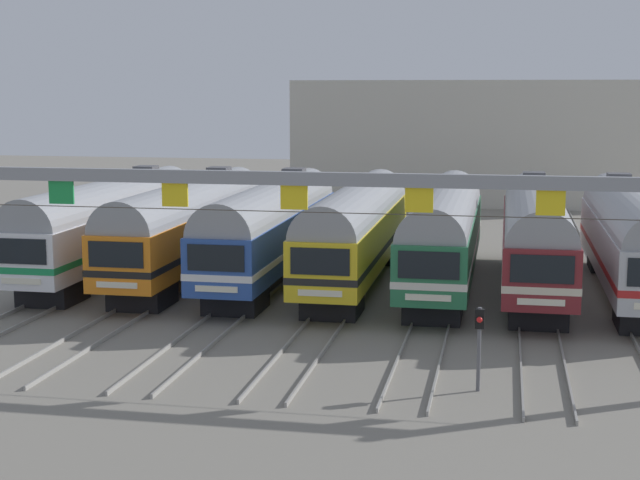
% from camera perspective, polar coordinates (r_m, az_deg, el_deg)
% --- Properties ---
extents(ground_plane, '(160.00, 160.00, 0.00)m').
position_cam_1_polar(ground_plane, '(45.53, 2.15, -2.65)').
color(ground_plane, gray).
extents(track_bed, '(26.09, 70.00, 0.15)m').
position_cam_1_polar(track_bed, '(62.12, 4.55, 0.51)').
color(track_bed, gray).
rests_on(track_bed, ground).
extents(commuter_train_white, '(2.88, 18.06, 5.05)m').
position_cam_1_polar(commuter_train_white, '(48.46, -12.35, 1.07)').
color(commuter_train_white, white).
rests_on(commuter_train_white, ground).
extents(commuter_train_orange, '(2.88, 18.06, 5.05)m').
position_cam_1_polar(commuter_train_orange, '(47.00, -7.76, 0.96)').
color(commuter_train_orange, orange).
rests_on(commuter_train_orange, ground).
extents(commuter_train_blue, '(2.88, 18.06, 5.05)m').
position_cam_1_polar(commuter_train_blue, '(45.86, -2.90, 0.83)').
color(commuter_train_blue, '#284C9E').
rests_on(commuter_train_blue, ground).
extents(commuter_train_yellow, '(2.88, 18.06, 4.77)m').
position_cam_1_polar(commuter_train_yellow, '(45.06, 2.17, 0.69)').
color(commuter_train_yellow, gold).
rests_on(commuter_train_yellow, ground).
extents(commuter_train_green, '(2.88, 18.06, 4.77)m').
position_cam_1_polar(commuter_train_green, '(44.63, 7.38, 0.55)').
color(commuter_train_green, '#236B42').
rests_on(commuter_train_green, ground).
extents(commuter_train_maroon, '(2.88, 18.06, 5.05)m').
position_cam_1_polar(commuter_train_maroon, '(44.58, 12.64, 0.40)').
color(commuter_train_maroon, maroon).
rests_on(commuter_train_maroon, ground).
extents(commuter_train_stainless, '(2.88, 18.06, 5.05)m').
position_cam_1_polar(commuter_train_stainless, '(44.90, 17.87, 0.24)').
color(commuter_train_stainless, '#B2B5BA').
rests_on(commuter_train_stainless, ground).
extents(catenary_gantry, '(29.83, 0.44, 6.97)m').
position_cam_1_polar(catenary_gantry, '(31.54, -1.55, 2.19)').
color(catenary_gantry, gray).
rests_on(catenary_gantry, ground).
extents(yard_signal_mast, '(0.28, 0.35, 2.62)m').
position_cam_1_polar(yard_signal_mast, '(29.64, 9.43, -5.44)').
color(yard_signal_mast, '#59595E').
rests_on(yard_signal_mast, ground).
extents(maintenance_building, '(26.88, 10.00, 9.85)m').
position_cam_1_polar(maintenance_building, '(80.04, 8.48, 5.81)').
color(maintenance_building, beige).
rests_on(maintenance_building, ground).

